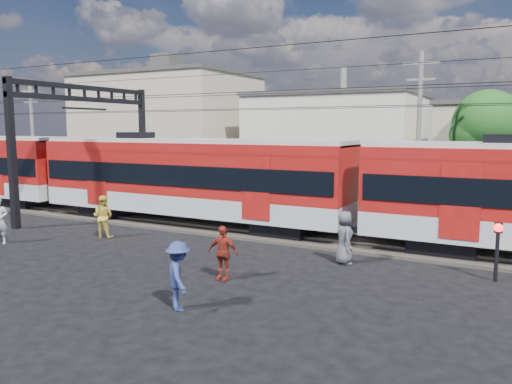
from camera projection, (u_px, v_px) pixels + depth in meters
ground at (126, 278)px, 15.63m from camera, size 120.00×120.00×0.00m
track_bed at (249, 231)px, 22.62m from camera, size 70.00×3.40×0.12m
rail_near at (241, 231)px, 21.95m from camera, size 70.00×0.12×0.12m
rail_far at (257, 225)px, 23.26m from camera, size 70.00×0.12×0.12m
commuter_train at (192, 176)px, 23.79m from camera, size 50.30×3.08×4.17m
catenary at (104, 119)px, 26.01m from camera, size 70.00×9.30×7.52m
building_west at (168, 128)px, 43.97m from camera, size 14.28×10.20×9.30m
building_midwest at (342, 141)px, 39.72m from camera, size 12.24×12.24×7.30m
utility_pole_mid at (419, 131)px, 25.37m from camera, size 1.80×0.24×8.50m
utility_pole_west at (33, 133)px, 37.61m from camera, size 1.80×0.24×8.00m
tree_near at (491, 128)px, 26.57m from camera, size 3.82×3.64×6.72m
pedestrian_b at (103, 217)px, 21.34m from camera, size 1.05×0.92×1.83m
pedestrian_c at (178, 276)px, 12.83m from camera, size 1.31×1.29×1.81m
pedestrian_d at (223, 253)px, 15.40m from camera, size 1.02×0.47×1.71m
pedestrian_e at (344, 238)px, 17.21m from camera, size 1.00×1.08×1.85m
crossing_signal at (498, 240)px, 15.17m from camera, size 0.27×0.27×1.85m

